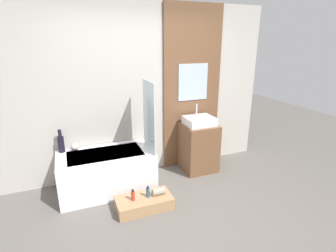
{
  "coord_description": "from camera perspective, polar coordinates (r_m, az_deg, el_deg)",
  "views": [
    {
      "loc": [
        -1.07,
        -2.26,
        2.06
      ],
      "look_at": [
        0.11,
        0.7,
        1.01
      ],
      "focal_mm": 28.0,
      "sensor_mm": 36.0,
      "label": 1
    }
  ],
  "objects": [
    {
      "name": "glass_shower_screen",
      "position": [
        3.63,
        -4.16,
        2.09
      ],
      "size": [
        0.01,
        0.5,
        0.98
      ],
      "primitive_type": "cube",
      "color": "silver",
      "rests_on": "bathtub"
    },
    {
      "name": "ground_plane",
      "position": [
        3.24,
        3.01,
        -21.37
      ],
      "size": [
        12.0,
        12.0,
        0.0
      ],
      "primitive_type": "plane",
      "color": "#605B56"
    },
    {
      "name": "vase_tall_dark",
      "position": [
        3.94,
        -22.26,
        -3.46
      ],
      "size": [
        0.08,
        0.08,
        0.33
      ],
      "color": "black",
      "rests_on": "bathtub"
    },
    {
      "name": "wooden_step_bench",
      "position": [
        3.51,
        -5.2,
        -16.3
      ],
      "size": [
        0.71,
        0.36,
        0.15
      ],
      "primitive_type": "cube",
      "color": "#A87F56",
      "rests_on": "ground_plane"
    },
    {
      "name": "vanity_cabinet",
      "position": [
        4.34,
        6.61,
        -4.61
      ],
      "size": [
        0.53,
        0.52,
        0.78
      ],
      "primitive_type": "cube",
      "color": "brown",
      "rests_on": "ground_plane"
    },
    {
      "name": "wall_tiled_back",
      "position": [
        4.05,
        -6.06,
        7.29
      ],
      "size": [
        4.2,
        0.06,
        2.6
      ],
      "primitive_type": "cube",
      "color": "#B7B2A8",
      "rests_on": "ground_plane"
    },
    {
      "name": "bottle_soap_primary",
      "position": [
        3.4,
        -7.64,
        -14.74
      ],
      "size": [
        0.05,
        0.05,
        0.15
      ],
      "color": "red",
      "rests_on": "wooden_step_bench"
    },
    {
      "name": "bottle_soap_secondary",
      "position": [
        3.44,
        -4.4,
        -14.16
      ],
      "size": [
        0.05,
        0.05,
        0.15
      ],
      "color": "#2D567A",
      "rests_on": "wooden_step_bench"
    },
    {
      "name": "towel_roll",
      "position": [
        3.49,
        -2.1,
        -14.04
      ],
      "size": [
        0.16,
        0.09,
        0.09
      ],
      "primitive_type": "cylinder",
      "rotation": [
        0.0,
        1.57,
        0.0
      ],
      "color": "gray",
      "rests_on": "wooden_step_bench"
    },
    {
      "name": "sink",
      "position": [
        4.18,
        6.83,
        1.12
      ],
      "size": [
        0.45,
        0.39,
        0.32
      ],
      "color": "white",
      "rests_on": "vanity_cabinet"
    },
    {
      "name": "vase_round_light",
      "position": [
        3.95,
        -19.63,
        -4.28
      ],
      "size": [
        0.11,
        0.11,
        0.11
      ],
      "primitive_type": "sphere",
      "color": "silver",
      "rests_on": "bathtub"
    },
    {
      "name": "wall_wood_accent",
      "position": [
        4.31,
        5.31,
        8.04
      ],
      "size": [
        0.99,
        0.04,
        2.6
      ],
      "color": "brown",
      "rests_on": "ground_plane"
    },
    {
      "name": "bathtub",
      "position": [
        3.88,
        -13.19,
        -9.57
      ],
      "size": [
        1.3,
        0.73,
        0.56
      ],
      "color": "white",
      "rests_on": "ground_plane"
    }
  ]
}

